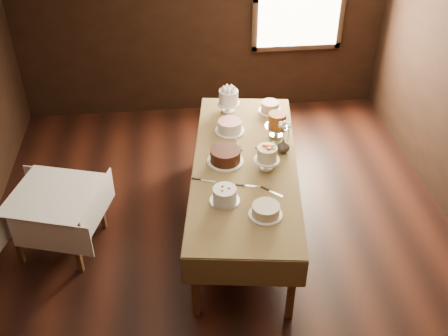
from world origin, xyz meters
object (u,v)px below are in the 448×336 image
Objects in this scene: cake_cream at (266,211)px; cake_lattice at (230,127)px; cake_flowers at (267,159)px; cake_caramel at (277,126)px; cake_server_c at (237,142)px; cake_server_a at (253,186)px; cake_swirl at (225,195)px; cake_speckled at (270,107)px; display_table at (245,168)px; flower_vase at (283,146)px; cake_server_e at (208,181)px; cake_chocolate at (225,156)px; cake_server_b at (276,194)px; cake_meringue at (228,102)px; cake_server_d at (269,144)px; side_table at (55,200)px.

cake_lattice is at bearing 96.46° from cake_cream.
cake_lattice is at bearing 111.50° from cake_flowers.
cake_caramel reaches higher than cake_server_c.
cake_cream is at bearing -100.30° from cake_flowers.
cake_caramel is 1.11× the size of cake_flowers.
cake_server_a is 1.00× the size of cake_server_c.
cake_caramel is 1.22m from cake_swirl.
display_table is at bearing -113.54° from cake_speckled.
cake_caramel is at bearing 92.69° from flower_vase.
cake_server_a is at bearing 32.81° from cake_swirl.
cake_caramel is at bearing 61.18° from cake_server_e.
cake_lattice is at bearing 79.01° from cake_chocolate.
cake_server_c reaches higher than display_table.
cake_flowers is (-0.23, -1.09, 0.06)m from cake_speckled.
display_table is 11.50× the size of cake_server_b.
cake_server_e is (-0.82, -1.23, -0.05)m from cake_speckled.
cake_meringue is 1.84m from cake_cream.
cake_lattice reaches higher than cake_server_e.
cake_meringue is 0.48m from cake_speckled.
cake_lattice reaches higher than cake_server_d.
cake_speckled is 1.20× the size of cake_server_b.
cake_meringue is 1.62m from cake_swirl.
cake_cream reaches higher than cake_server_d.
display_table is 0.47m from flower_vase.
cake_server_e is 0.91m from flower_vase.
cake_lattice is at bearing 109.50° from cake_server_a.
cake_server_e is at bearing 111.68° from cake_swirl.
cake_caramel is (0.40, 0.46, 0.19)m from display_table.
side_table is 3.27× the size of cake_cream.
display_table is at bearing -82.08° from cake_lattice.
flower_vase is (0.45, -0.22, 0.07)m from cake_server_c.
cake_flowers is 1.09× the size of cake_server_c.
cake_speckled is at bearing 125.20° from cake_server_b.
cake_chocolate reaches higher than cake_server_c.
cake_server_b is 1.65× the size of flower_vase.
cake_caramel reaches higher than cake_server_a.
cake_cream is at bearing -30.12° from cake_server_e.
cake_server_a is (-0.18, -0.27, -0.11)m from cake_flowers.
cake_cream is (-0.33, -1.25, -0.07)m from cake_caramel.
cake_server_e is at bearing -162.06° from cake_server_d.
cake_chocolate is at bearing -170.00° from flower_vase.
cake_caramel is 0.22m from cake_server_d.
cake_meringue is at bearing 81.74° from cake_chocolate.
flower_vase is at bearing 46.26° from cake_server_e.
side_table is 2.59m from cake_speckled.
cake_lattice is 0.24m from cake_server_c.
cake_lattice is 1.36× the size of cake_server_a.
cake_chocolate is 1.24× the size of cake_cream.
cake_meringue is 2.13× the size of flower_vase.
cake_speckled reaches higher than display_table.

